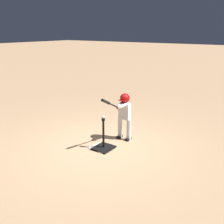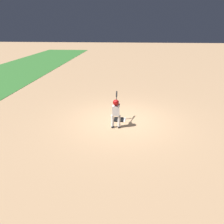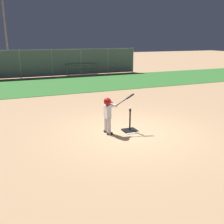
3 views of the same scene
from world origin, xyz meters
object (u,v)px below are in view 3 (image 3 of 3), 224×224
Objects in this scene: batting_tee at (130,128)px; bleachers_right_center at (79,69)px; batter_child at (109,111)px; baseball at (130,108)px.

bleachers_right_center is (2.34, 14.47, 0.36)m from batting_tee.
batter_child is 14.71m from bleachers_right_center.
batter_child is 0.73m from baseball.
bleachers_right_center reaches higher than baseball.
baseball is at bearing -99.21° from bleachers_right_center.
batter_child is at bearing 173.59° from batting_tee.
batting_tee is 14.66m from bleachers_right_center.
batter_child is 0.47× the size of bleachers_right_center.
batter_child reaches higher than bleachers_right_center.
batting_tee is 0.68m from baseball.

